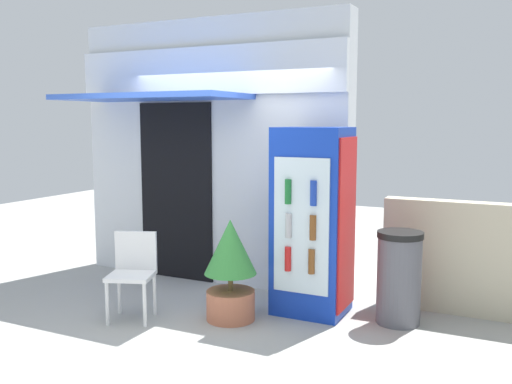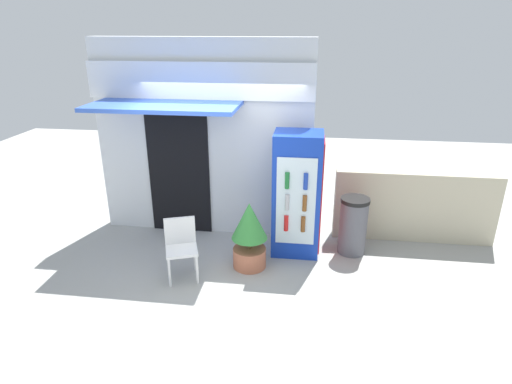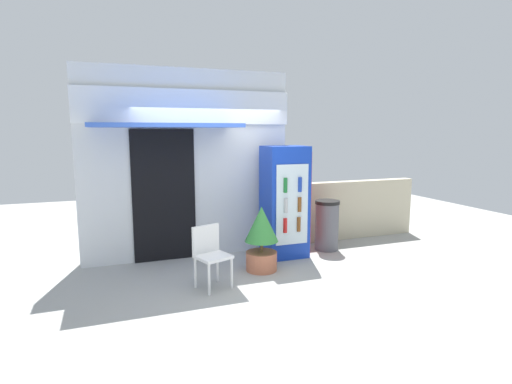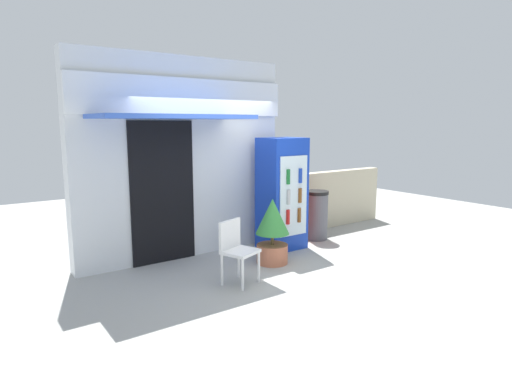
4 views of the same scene
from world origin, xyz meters
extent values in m
plane|color=#A3A39E|center=(0.00, 0.00, 0.00)|extent=(16.00, 16.00, 0.00)
cube|color=silver|center=(-0.35, 1.36, 1.57)|extent=(3.49, 0.30, 3.14)
cube|color=white|center=(-0.35, 1.18, 2.52)|extent=(3.49, 0.08, 0.55)
cube|color=blue|center=(-0.77, 0.72, 2.22)|extent=(2.17, 0.98, 0.06)
cube|color=black|center=(-0.77, 1.20, 1.08)|extent=(1.01, 0.03, 2.17)
cube|color=#1438B2|center=(1.18, 0.75, 0.94)|extent=(0.70, 0.59, 1.89)
cube|color=silver|center=(1.18, 0.44, 0.94)|extent=(0.56, 0.02, 1.32)
cube|color=red|center=(1.54, 0.75, 0.94)|extent=(0.02, 0.53, 1.70)
cylinder|color=red|center=(1.05, 0.42, 0.61)|extent=(0.06, 0.06, 0.24)
cylinder|color=brown|center=(1.29, 0.42, 0.61)|extent=(0.06, 0.06, 0.24)
cylinder|color=#B2B2B7|center=(1.05, 0.42, 0.94)|extent=(0.06, 0.06, 0.24)
cylinder|color=brown|center=(1.30, 0.42, 0.94)|extent=(0.06, 0.06, 0.24)
cylinder|color=#196B2D|center=(1.05, 0.42, 1.28)|extent=(0.06, 0.06, 0.24)
cylinder|color=#1938A5|center=(1.31, 0.42, 1.28)|extent=(0.06, 0.06, 0.24)
cylinder|color=white|center=(-0.44, -0.48, 0.21)|extent=(0.04, 0.04, 0.42)
cylinder|color=white|center=(-0.10, -0.36, 0.21)|extent=(0.04, 0.04, 0.42)
cylinder|color=white|center=(-0.56, -0.16, 0.21)|extent=(0.04, 0.04, 0.42)
cylinder|color=white|center=(-0.21, -0.04, 0.21)|extent=(0.04, 0.04, 0.42)
cube|color=white|center=(-0.33, -0.26, 0.44)|extent=(0.53, 0.51, 0.04)
cube|color=white|center=(-0.39, -0.09, 0.66)|extent=(0.41, 0.18, 0.39)
cylinder|color=#BC6B4C|center=(0.54, 0.18, 0.15)|extent=(0.48, 0.48, 0.29)
cylinder|color=brown|center=(0.54, 0.18, 0.38)|extent=(0.05, 0.05, 0.17)
cone|color=#388C3D|center=(0.54, 0.18, 0.73)|extent=(0.51, 0.51, 0.54)
cylinder|color=#595960|center=(2.05, 0.80, 0.42)|extent=(0.42, 0.42, 0.84)
cylinder|color=black|center=(2.05, 0.80, 0.87)|extent=(0.44, 0.44, 0.06)
camera|label=1|loc=(3.12, -4.53, 1.96)|focal=39.48mm
camera|label=2|loc=(1.35, -5.18, 3.31)|focal=29.85mm
camera|label=3|loc=(-1.60, -5.41, 2.14)|focal=28.25mm
camera|label=4|loc=(-3.34, -4.84, 2.14)|focal=30.03mm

